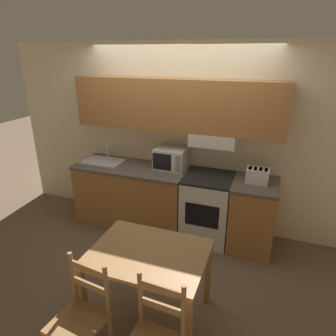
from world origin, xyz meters
name	(u,v)px	position (x,y,z in m)	size (l,w,h in m)	color
ground_plane	(178,218)	(0.00, 0.00, 0.00)	(16.00, 16.00, 0.00)	brown
wall_back	(178,124)	(0.01, -0.06, 1.50)	(5.16, 0.38, 2.55)	beige
lower_counter_main	(133,195)	(-0.59, -0.33, 0.45)	(1.60, 0.67, 0.91)	#A36B38
lower_counter_right_stub	(252,215)	(1.11, -0.33, 0.45)	(0.56, 0.67, 0.91)	#A36B38
stove_range	(207,207)	(0.52, -0.32, 0.45)	(0.61, 0.64, 0.91)	silver
microwave	(171,158)	(-0.04, -0.20, 1.05)	(0.42, 0.35, 0.29)	silver
toaster	(257,176)	(1.11, -0.31, 1.00)	(0.28, 0.19, 0.18)	silver
sink_basin	(103,161)	(-1.05, -0.32, 0.92)	(0.58, 0.38, 0.28)	#B7BABF
dining_table	(149,261)	(0.31, -1.81, 0.63)	(1.05, 0.79, 0.73)	#9E7042
chair_left_of_table	(81,319)	(-0.01, -2.42, 0.45)	(0.42, 0.42, 0.93)	#9E7042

